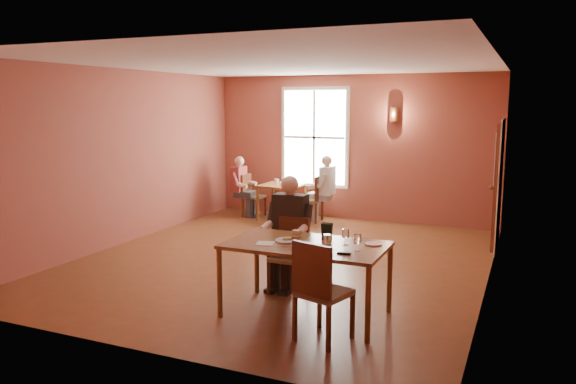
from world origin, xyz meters
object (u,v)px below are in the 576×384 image
at_px(diner_main, 287,238).
at_px(diner_maroon, 253,188).
at_px(chair_diner_maroon, 254,196).
at_px(chair_diner_main, 288,256).
at_px(second_table, 282,202).
at_px(diner_white, 312,190).
at_px(chair_diner_white, 310,198).
at_px(chair_empty, 324,290).
at_px(main_table, 306,279).

distance_m(diner_main, diner_maroon, 5.01).
xyz_separation_m(chair_diner_maroon, diner_maroon, (-0.03, 0.00, 0.17)).
relative_size(chair_diner_main, second_table, 1.15).
xyz_separation_m(second_table, diner_white, (0.68, 0.00, 0.30)).
relative_size(diner_white, diner_maroon, 1.06).
height_order(diner_main, chair_diner_white, diner_main).
relative_size(diner_main, chair_empty, 1.35).
bearing_deg(chair_diner_main, diner_main, 90.00).
bearing_deg(second_table, chair_diner_maroon, 180.00).
bearing_deg(chair_diner_main, main_table, 127.57).
distance_m(main_table, diner_main, 0.85).
xyz_separation_m(chair_empty, diner_maroon, (-3.59, 5.43, 0.09)).
bearing_deg(chair_diner_white, chair_empty, -157.43).
relative_size(diner_main, second_table, 1.72).
bearing_deg(chair_empty, chair_diner_white, 128.79).
distance_m(chair_diner_white, diner_white, 0.19).
xyz_separation_m(main_table, chair_diner_maroon, (-3.13, 4.86, 0.03)).
relative_size(chair_diner_main, diner_main, 0.67).
relative_size(chair_diner_white, chair_diner_maroon, 1.05).
xyz_separation_m(chair_diner_main, chair_diner_white, (-1.33, 4.21, 0.00)).
height_order(chair_empty, chair_diner_maroon, chair_empty).
bearing_deg(diner_maroon, chair_empty, 33.44).
relative_size(chair_empty, diner_white, 0.80).
relative_size(chair_diner_main, chair_empty, 0.90).
bearing_deg(diner_main, chair_diner_white, -72.58).
xyz_separation_m(second_table, chair_diner_white, (0.65, 0.00, 0.11)).
bearing_deg(chair_diner_main, diner_maroon, -57.72).
relative_size(chair_diner_main, diner_white, 0.72).
bearing_deg(chair_empty, chair_diner_maroon, 139.45).
height_order(main_table, chair_diner_maroon, chair_diner_maroon).
relative_size(diner_main, chair_diner_maroon, 1.57).
bearing_deg(second_table, main_table, -62.97).
relative_size(chair_empty, second_table, 1.28).
bearing_deg(chair_empty, diner_maroon, 139.67).
bearing_deg(chair_diner_white, diner_white, -90.00).
distance_m(chair_diner_main, chair_empty, 1.53).
bearing_deg(main_table, chair_diner_maroon, 122.77).
bearing_deg(second_table, diner_maroon, 180.00).
height_order(chair_diner_main, chair_diner_maroon, chair_diner_main).
xyz_separation_m(chair_diner_white, diner_white, (0.03, 0.00, 0.18)).
bearing_deg(main_table, second_table, 117.03).
bearing_deg(chair_diner_white, second_table, 90.00).
height_order(main_table, chair_empty, chair_empty).
height_order(chair_diner_main, second_table, chair_diner_main).
height_order(main_table, diner_maroon, diner_maroon).
height_order(main_table, second_table, main_table).
bearing_deg(diner_white, chair_diner_main, -162.84).
distance_m(chair_empty, diner_white, 5.87).
relative_size(main_table, diner_white, 1.36).
bearing_deg(diner_white, chair_diner_white, 90.00).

